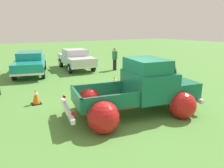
% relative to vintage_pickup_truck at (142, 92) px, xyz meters
% --- Properties ---
extents(ground_plane, '(80.00, 80.00, 0.00)m').
position_rel_vintage_pickup_truck_xyz_m(ground_plane, '(-0.38, 0.07, -0.76)').
color(ground_plane, '#548C3D').
extents(vintage_pickup_truck, '(4.89, 3.40, 1.96)m').
position_rel_vintage_pickup_truck_xyz_m(vintage_pickup_truck, '(0.00, 0.00, 0.00)').
color(vintage_pickup_truck, black).
rests_on(vintage_pickup_truck, ground).
extents(show_car_0, '(3.00, 5.00, 1.43)m').
position_rel_vintage_pickup_truck_xyz_m(show_car_0, '(-2.03, 8.82, 0.03)').
color(show_car_0, black).
rests_on(show_car_0, ground).
extents(show_car_1, '(2.22, 4.31, 1.43)m').
position_rel_vintage_pickup_truck_xyz_m(show_car_1, '(1.15, 8.90, 0.02)').
color(show_car_1, black).
rests_on(show_car_1, ground).
extents(spectator_1, '(0.38, 0.54, 1.59)m').
position_rel_vintage_pickup_truck_xyz_m(spectator_1, '(3.35, 7.04, 0.14)').
color(spectator_1, black).
rests_on(spectator_1, ground).
extents(lane_cone_0, '(0.36, 0.36, 0.63)m').
position_rel_vintage_pickup_truck_xyz_m(lane_cone_0, '(-3.03, 2.82, -0.45)').
color(lane_cone_0, black).
rests_on(lane_cone_0, ground).
extents(lane_cone_1, '(0.36, 0.36, 0.63)m').
position_rel_vintage_pickup_truck_xyz_m(lane_cone_1, '(0.77, 3.02, -0.45)').
color(lane_cone_1, black).
rests_on(lane_cone_1, ground).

